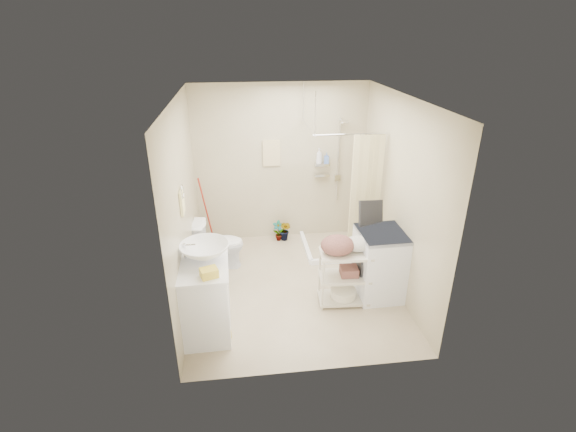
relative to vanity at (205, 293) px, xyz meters
name	(u,v)px	position (x,y,z in m)	size (l,w,h in m)	color
floor	(294,286)	(1.16, 0.69, -0.46)	(3.20, 3.20, 0.00)	#B9AA8B
ceiling	(295,98)	(1.16, 0.69, 2.14)	(2.80, 3.20, 0.04)	silver
wall_back	(281,164)	(1.16, 2.29, 0.84)	(2.80, 0.04, 2.60)	#BBB191
wall_front	(317,266)	(1.16, -0.91, 0.84)	(2.80, 0.04, 2.60)	#BBB191
wall_left	(183,207)	(-0.24, 0.69, 0.84)	(0.04, 3.20, 2.60)	#BBB191
wall_right	(399,197)	(2.56, 0.69, 0.84)	(0.04, 3.20, 2.60)	#BBB191
vanity	(205,293)	(0.00, 0.00, 0.00)	(0.59, 1.05, 0.92)	silver
sink	(205,252)	(0.04, 0.00, 0.56)	(0.57, 0.57, 0.20)	silver
counter_basket	(209,273)	(0.10, -0.38, 0.51)	(0.18, 0.14, 0.10)	gold
floor_basket	(223,332)	(0.19, -0.25, -0.40)	(0.24, 0.19, 0.13)	gold
toilet	(219,244)	(0.12, 1.39, -0.09)	(0.42, 0.73, 0.74)	white
mop	(204,211)	(-0.13, 2.11, 0.15)	(0.12, 0.12, 1.22)	#9E2013
potted_plant_a	(278,231)	(1.09, 2.10, -0.28)	(0.19, 0.13, 0.36)	brown
potted_plant_b	(285,231)	(1.21, 2.09, -0.28)	(0.20, 0.16, 0.36)	brown
hanging_towel	(272,153)	(1.01, 2.27, 1.04)	(0.28, 0.03, 0.42)	beige
towel_ring	(182,200)	(-0.22, 0.49, 1.01)	(0.04, 0.22, 0.34)	#FFF39D
tp_holder	(191,246)	(-0.20, 0.74, 0.26)	(0.08, 0.12, 0.14)	white
shower	(339,188)	(2.01, 1.74, 0.59)	(1.10, 1.10, 2.10)	white
shampoo_bottle_a	(319,156)	(1.78, 2.19, 0.98)	(0.10, 0.10, 0.25)	silver
shampoo_bottle_b	(327,158)	(1.90, 2.20, 0.94)	(0.08, 0.08, 0.17)	#4C6BB1
washing_machine	(381,263)	(2.30, 0.38, 0.01)	(0.64, 0.66, 0.94)	silver
laundry_rack	(345,273)	(1.77, 0.25, -0.01)	(0.65, 0.38, 0.90)	beige
ironing_board	(371,246)	(2.19, 0.55, 0.19)	(0.37, 0.11, 1.30)	black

